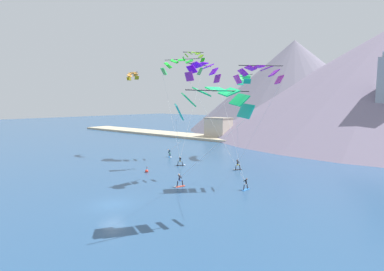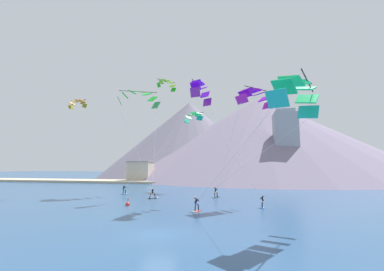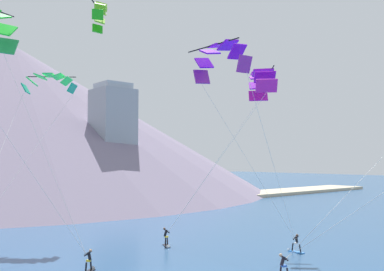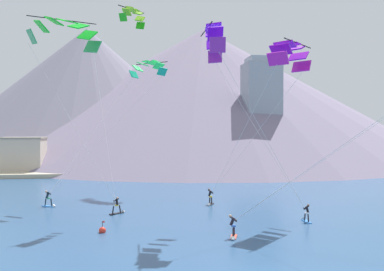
% 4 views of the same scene
% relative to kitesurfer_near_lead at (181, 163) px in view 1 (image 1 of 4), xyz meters
% --- Properties ---
extents(ground_plane, '(400.00, 400.00, 0.00)m').
position_rel_kitesurfer_near_lead_xyz_m(ground_plane, '(7.86, -20.25, -0.49)').
color(ground_plane, navy).
extents(kitesurfer_near_lead, '(1.62, 1.38, 1.71)m').
position_rel_kitesurfer_near_lead_xyz_m(kitesurfer_near_lead, '(0.00, 0.00, 0.00)').
color(kitesurfer_near_lead, black).
rests_on(kitesurfer_near_lead, ground).
extents(kitesurfer_near_trail, '(0.54, 1.75, 1.63)m').
position_rel_kitesurfer_near_lead_xyz_m(kitesurfer_near_trail, '(16.45, -5.57, -0.06)').
color(kitesurfer_near_trail, '#337FDB').
rests_on(kitesurfer_near_trail, ground).
extents(kitesurfer_mid_center, '(1.09, 1.75, 1.80)m').
position_rel_kitesurfer_near_lead_xyz_m(kitesurfer_mid_center, '(9.47, 3.43, 0.07)').
color(kitesurfer_mid_center, black).
rests_on(kitesurfer_mid_center, ground).
extents(kitesurfer_far_left, '(1.69, 1.26, 1.79)m').
position_rel_kitesurfer_near_lead_xyz_m(kitesurfer_far_left, '(-7.27, 4.53, 0.08)').
color(kitesurfer_far_left, '#337FDB').
rests_on(kitesurfer_far_left, ground).
extents(kitesurfer_far_right, '(0.90, 1.78, 1.79)m').
position_rel_kitesurfer_near_lead_xyz_m(kitesurfer_far_right, '(8.81, -10.39, 0.07)').
color(kitesurfer_far_right, '#E54C33').
rests_on(kitesurfer_far_right, ground).
extents(parafoil_kite_near_lead, '(9.52, 10.36, 18.92)m').
position_rel_kitesurfer_near_lead_xyz_m(parafoil_kite_near_lead, '(-5.95, 6.91, 18.33)').
color(parafoil_kite_near_lead, green).
extents(parafoil_kite_near_trail, '(8.80, 6.24, 15.80)m').
position_rel_kitesurfer_near_lead_xyz_m(parafoil_kite_near_trail, '(8.47, -4.63, 15.39)').
color(parafoil_kite_near_trail, purple).
extents(parafoil_kite_mid_center, '(9.27, 8.94, 14.82)m').
position_rel_kitesurfer_near_lead_xyz_m(parafoil_kite_mid_center, '(16.12, -2.38, 14.76)').
color(parafoil_kite_mid_center, '#C91EAB').
extents(parafoil_kite_far_left, '(13.17, 13.64, 15.77)m').
position_rel_kitesurfer_near_lead_xyz_m(parafoil_kite_far_left, '(3.19, 15.90, 15.72)').
color(parafoil_kite_far_left, '#12A77E').
extents(parafoil_kite_far_right, '(12.59, 10.03, 11.44)m').
position_rel_kitesurfer_near_lead_xyz_m(parafoil_kite_far_right, '(18.99, -16.46, 11.08)').
color(parafoil_kite_far_right, '#1EB9A8').
extents(parafoil_kite_distant_high_outer, '(2.66, 3.91, 1.73)m').
position_rel_kitesurfer_near_lead_xyz_m(parafoil_kite_distant_high_outer, '(1.44, 1.73, 18.97)').
color(parafoil_kite_distant_high_outer, green).
extents(parafoil_kite_distant_low_drift, '(3.96, 1.63, 1.69)m').
position_rel_kitesurfer_near_lead_xyz_m(parafoil_kite_distant_low_drift, '(-16.83, 3.01, 16.75)').
color(parafoil_kite_distant_low_drift, olive).
extents(race_marker_buoy, '(0.56, 0.56, 1.02)m').
position_rel_kitesurfer_near_lead_xyz_m(race_marker_buoy, '(-0.95, -7.40, -0.33)').
color(race_marker_buoy, red).
rests_on(race_marker_buoy, ground).
extents(shoreline_strip, '(180.00, 10.00, 0.70)m').
position_rel_kitesurfer_near_lead_xyz_m(shoreline_strip, '(7.86, 35.52, -0.14)').
color(shoreline_strip, '#BCAD8E').
rests_on(shoreline_strip, ground).
extents(shore_building_harbour_front, '(7.39, 5.95, 6.61)m').
position_rel_kitesurfer_near_lead_xyz_m(shore_building_harbour_front, '(-18.31, 37.93, 2.83)').
color(shore_building_harbour_front, beige).
rests_on(shore_building_harbour_front, ground).
extents(shore_building_quay_west, '(5.99, 4.71, 6.86)m').
position_rel_kitesurfer_near_lead_xyz_m(shore_building_quay_west, '(13.76, 39.48, 2.95)').
color(shore_building_quay_west, silver).
rests_on(shore_building_quay_west, ground).
extents(mountain_peak_central_summit, '(84.04, 84.04, 36.30)m').
position_rel_kitesurfer_near_lead_xyz_m(mountain_peak_central_summit, '(-11.95, 81.68, 17.66)').
color(mountain_peak_central_summit, slate).
rests_on(mountain_peak_central_summit, ground).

